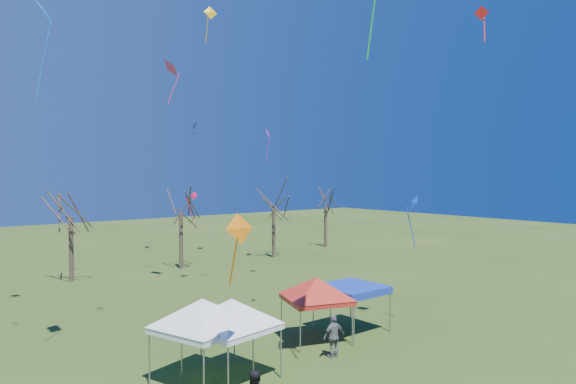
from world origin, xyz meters
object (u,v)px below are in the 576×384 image
object	(u,v)px
tree_4	(274,191)
tree_5	(326,192)
tree_2	(70,193)
tent_white_west	(202,304)
tent_white_mid	(231,304)
tent_blue	(351,289)
person_grey	(334,336)
tree_3	(181,194)
tent_red	(317,282)

from	to	relation	value
tree_4	tree_5	world-z (taller)	tree_4
tree_2	tent_white_west	size ratio (longest dim) A/B	2.12
tent_white_mid	tent_white_west	bearing A→B (deg)	155.00
tree_2	tree_5	size ratio (longest dim) A/B	1.10
tree_4	tent_white_west	bearing A→B (deg)	-132.14
tree_5	tent_blue	distance (m)	29.26
tent_white_mid	tree_2	bearing A→B (deg)	89.02
tree_2	tree_4	world-z (taller)	tree_2
tent_white_west	tent_white_mid	size ratio (longest dim) A/B	0.99
tent_blue	tent_white_west	bearing A→B (deg)	-173.79
tent_white_west	tent_blue	xyz separation A→B (m)	(8.73, 0.95, -0.84)
tent_white_west	person_grey	world-z (taller)	tent_white_west
tree_5	tent_white_mid	size ratio (longest dim) A/B	1.91
tree_4	person_grey	world-z (taller)	tree_4
tree_3	tree_2	bearing A→B (deg)	177.73
tree_3	tree_5	size ratio (longest dim) A/B	1.06
tent_red	person_grey	world-z (taller)	tent_red
tree_4	tent_white_west	distance (m)	28.61
tree_5	tent_white_west	size ratio (longest dim) A/B	1.94
tree_3	tree_5	world-z (taller)	tree_3
tree_4	tent_white_mid	size ratio (longest dim) A/B	2.02
tree_3	tent_white_mid	world-z (taller)	tree_3
tree_4	tent_red	distance (m)	24.11
tree_2	tent_red	bearing A→B (deg)	-76.29
tent_blue	person_grey	bearing A→B (deg)	-146.29
tree_5	tent_red	bearing A→B (deg)	-133.38
tree_3	tent_white_west	distance (m)	23.49
person_grey	tent_red	bearing A→B (deg)	-107.97
person_grey	tree_4	bearing A→B (deg)	-116.53
tree_3	tent_blue	distance (m)	20.60
tree_2	tent_white_west	bearing A→B (deg)	-93.61
tent_white_mid	tree_3	bearing A→B (deg)	67.88
tree_2	tent_red	distance (m)	21.50
tent_blue	tree_4	bearing A→B (deg)	62.81
tree_2	tree_3	world-z (taller)	tree_2
tent_white_mid	tree_5	bearing A→B (deg)	41.73
tree_2	tent_white_west	distance (m)	21.77
tent_white_west	tent_red	world-z (taller)	tent_white_west
person_grey	tree_2	bearing A→B (deg)	-74.80
tent_red	tent_white_west	bearing A→B (deg)	-172.34
tree_3	tree_4	xyz separation A→B (m)	(9.32, -0.04, -0.02)
tent_white_mid	tent_red	xyz separation A→B (m)	(5.40, 1.32, -0.08)
tent_red	tent_blue	xyz separation A→B (m)	(2.36, 0.09, -0.70)
tent_blue	tent_white_mid	bearing A→B (deg)	-169.72
tree_2	person_grey	size ratio (longest dim) A/B	4.55
tree_5	tent_red	distance (m)	30.81
tree_3	tent_blue	size ratio (longest dim) A/B	2.76
tent_white_mid	tent_blue	bearing A→B (deg)	10.28
tree_3	tent_red	xyz separation A→B (m)	(-3.38, -20.27, -3.34)
tent_white_west	tree_2	bearing A→B (deg)	86.39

